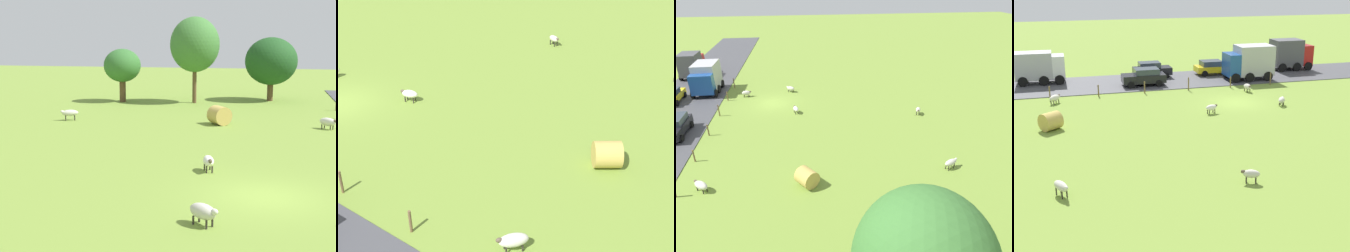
% 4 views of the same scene
% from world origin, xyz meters
% --- Properties ---
extents(ground_plane, '(160.00, 160.00, 0.00)m').
position_xyz_m(ground_plane, '(0.00, 0.00, 0.00)').
color(ground_plane, olive).
extents(road_strip, '(8.00, 80.00, 0.06)m').
position_xyz_m(road_strip, '(9.91, 0.00, 0.03)').
color(road_strip, '#47474C').
rests_on(road_strip, ground_plane).
extents(sheep_0, '(1.24, 1.16, 0.77)m').
position_xyz_m(sheep_0, '(3.71, 15.07, 0.50)').
color(sheep_0, silver).
rests_on(sheep_0, ground_plane).
extents(sheep_1, '(1.28, 0.92, 0.78)m').
position_xyz_m(sheep_1, '(-14.28, 14.90, 0.54)').
color(sheep_1, beige).
rests_on(sheep_1, ground_plane).
extents(sheep_2, '(0.76, 1.06, 0.75)m').
position_xyz_m(sheep_2, '(-15.32, 5.21, 0.52)').
color(sheep_2, beige).
rests_on(sheep_2, ground_plane).
extents(sheep_3, '(1.14, 1.01, 0.73)m').
position_xyz_m(sheep_3, '(-1.95, -3.38, 0.47)').
color(sheep_3, beige).
rests_on(sheep_3, ground_plane).
extents(sheep_4, '(1.11, 0.62, 0.76)m').
position_xyz_m(sheep_4, '(3.28, -2.48, 0.48)').
color(sheep_4, beige).
rests_on(sheep_4, ground_plane).
extents(sheep_5, '(0.74, 1.13, 0.73)m').
position_xyz_m(sheep_5, '(-2.62, 3.09, 0.49)').
color(sheep_5, white).
rests_on(sheep_5, ground_plane).
extents(hay_bale_0, '(1.80, 1.80, 1.29)m').
position_xyz_m(hay_bale_0, '(-3.44, 15.39, 0.64)').
color(hay_bale_0, tan).
rests_on(hay_bale_0, ground_plane).
extents(fence_post_0, '(0.12, 0.12, 1.29)m').
position_xyz_m(fence_post_0, '(5.27, -5.79, 0.64)').
color(fence_post_0, brown).
rests_on(fence_post_0, ground_plane).
extents(fence_post_1, '(0.12, 0.12, 1.08)m').
position_xyz_m(fence_post_1, '(5.27, -1.54, 0.54)').
color(fence_post_1, brown).
rests_on(fence_post_1, ground_plane).
extents(fence_post_2, '(0.12, 0.12, 1.25)m').
position_xyz_m(fence_post_2, '(5.27, 2.72, 0.63)').
color(fence_post_2, brown).
rests_on(fence_post_2, ground_plane).
extents(fence_post_3, '(0.12, 0.12, 1.13)m').
position_xyz_m(fence_post_3, '(5.27, 6.97, 0.57)').
color(fence_post_3, brown).
rests_on(fence_post_3, ground_plane).
extents(fence_post_4, '(0.12, 0.12, 1.05)m').
position_xyz_m(fence_post_4, '(5.27, 11.22, 0.52)').
color(fence_post_4, brown).
rests_on(fence_post_4, ground_plane).
extents(fence_post_5, '(0.12, 0.12, 1.17)m').
position_xyz_m(fence_post_5, '(5.27, 15.48, 0.59)').
color(fence_post_5, brown).
rests_on(fence_post_5, ground_plane).
extents(truck_0, '(2.87, 4.92, 3.54)m').
position_xyz_m(truck_0, '(8.13, -4.67, 1.93)').
color(truck_0, '#1E4C99').
rests_on(truck_0, road_strip).
extents(truck_1, '(2.61, 4.83, 3.16)m').
position_xyz_m(truck_1, '(11.89, 16.39, 1.77)').
color(truck_1, white).
rests_on(truck_1, road_strip).
extents(truck_2, '(2.72, 4.49, 3.45)m').
position_xyz_m(truck_2, '(11.85, -11.34, 1.88)').
color(truck_2, '#B21919').
rests_on(truck_2, road_strip).
extents(car_0, '(2.06, 4.03, 1.65)m').
position_xyz_m(car_0, '(11.66, 4.99, 0.91)').
color(car_0, black).
rests_on(car_0, road_strip).
extents(car_3, '(2.21, 4.04, 1.52)m').
position_xyz_m(car_3, '(11.52, -1.85, 0.86)').
color(car_3, yellow).
rests_on(car_3, road_strip).
extents(car_5, '(2.21, 4.24, 1.67)m').
position_xyz_m(car_5, '(8.28, 6.42, 0.93)').
color(car_5, black).
rests_on(car_5, road_strip).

